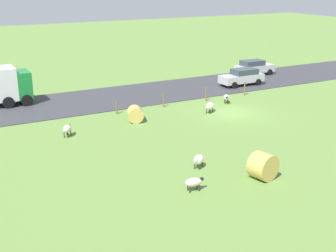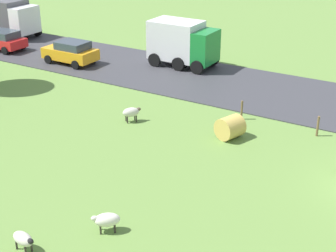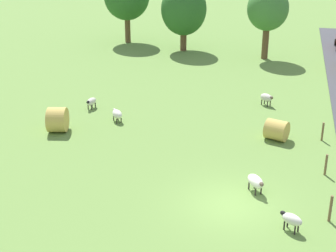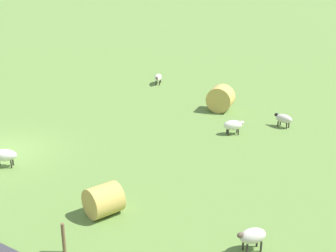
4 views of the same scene
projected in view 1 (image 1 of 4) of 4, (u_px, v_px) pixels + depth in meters
name	position (u px, v px, depth m)	size (l,w,h in m)	color
ground_plane	(231.00, 113.00, 36.80)	(160.00, 160.00, 0.00)	olive
road_strip	(176.00, 90.00, 44.35)	(8.00, 80.00, 0.06)	#38383D
sheep_0	(210.00, 106.00, 36.77)	(1.07, 1.21, 0.83)	silver
sheep_1	(194.00, 182.00, 23.33)	(0.59, 1.08, 0.72)	beige
sheep_3	(226.00, 97.00, 39.44)	(1.04, 0.86, 0.78)	silver
sheep_4	(67.00, 129.00, 31.25)	(1.05, 0.98, 0.82)	beige
sheep_5	(199.00, 160.00, 26.15)	(1.02, 1.07, 0.76)	silver
hay_bale_0	(135.00, 114.00, 34.49)	(1.18, 1.18, 1.20)	tan
hay_bale_1	(263.00, 166.00, 24.65)	(1.49, 1.49, 1.09)	tan
fence_post_0	(245.00, 89.00, 42.16)	(0.12, 0.12, 1.24)	brown
fence_post_1	(206.00, 94.00, 40.24)	(0.12, 0.12, 1.23)	brown
fence_post_2	(164.00, 101.00, 38.34)	(0.12, 0.12, 1.11)	brown
fence_post_3	(117.00, 107.00, 36.43)	(0.12, 0.12, 1.10)	brown
truck_0	(0.00, 85.00, 38.30)	(2.72, 4.83, 3.23)	#197F33
car_0	(254.00, 67.00, 50.59)	(1.98, 4.48, 1.65)	#B7B7BC
car_3	(242.00, 77.00, 45.83)	(1.94, 4.57, 1.63)	#B7B7BC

